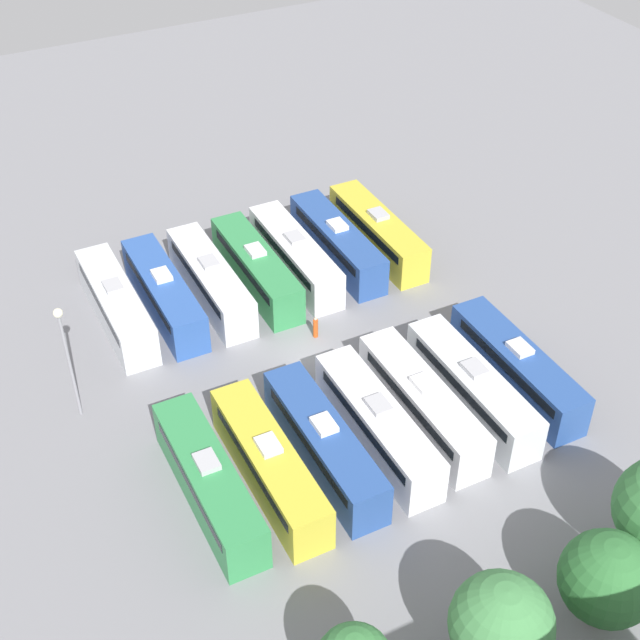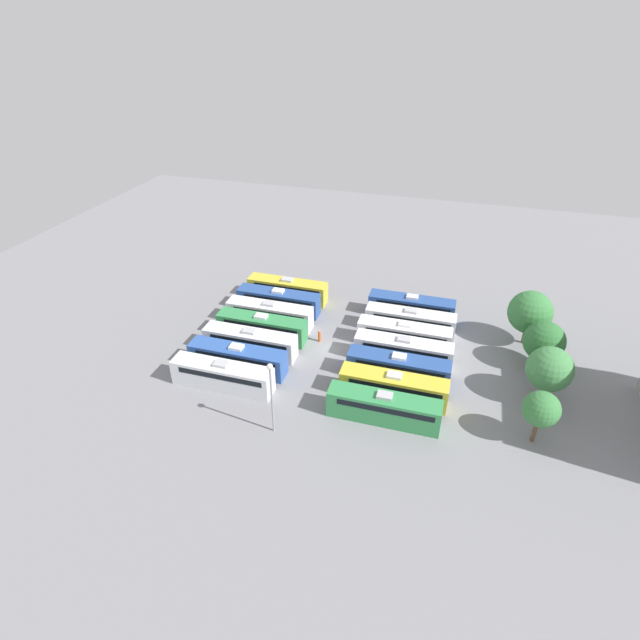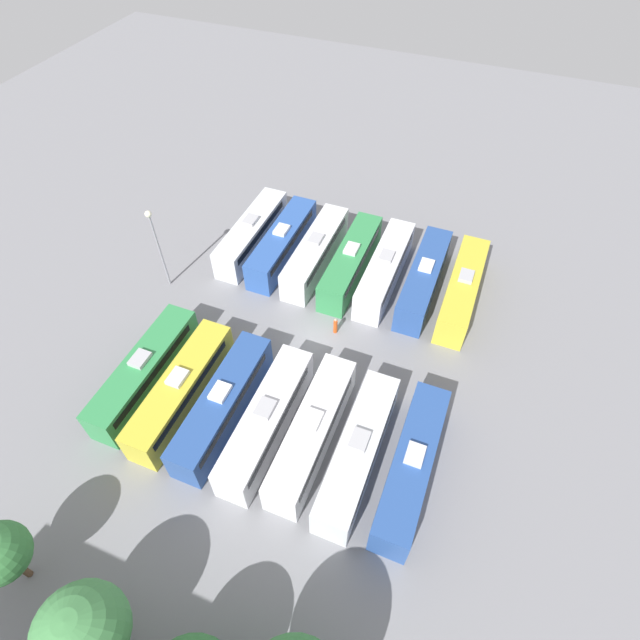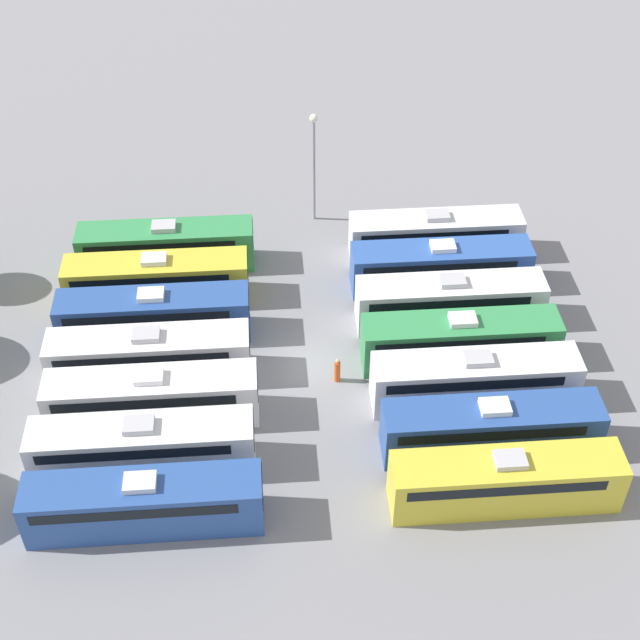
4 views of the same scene
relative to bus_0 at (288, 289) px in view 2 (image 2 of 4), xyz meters
The scene contains 21 objects.
ground_plane 14.42m from the bus_0, 40.76° to the left, with size 128.78×128.78×0.00m, color gray.
bus_0 is the anchor object (origin of this frame).
bus_1 3.64m from the bus_0, ahead, with size 2.59×11.90×3.43m.
bus_2 7.37m from the bus_0, ahead, with size 2.59×11.90×3.43m.
bus_3 10.74m from the bus_0, ahead, with size 2.59×11.90×3.43m.
bus_4 14.41m from the bus_0, ahead, with size 2.59×11.90×3.43m.
bus_5 18.04m from the bus_0, ahead, with size 2.59×11.90×3.43m.
bus_6 21.55m from the bus_0, ahead, with size 2.59×11.90×3.43m.
bus_7 18.39m from the bus_0, 90.14° to the left, with size 2.59×11.90×3.43m.
bus_8 19.11m from the bus_0, 78.71° to the left, with size 2.59×11.90×3.43m.
bus_9 19.87m from the bus_0, 68.38° to the left, with size 2.59×11.90×3.43m.
bus_10 21.73m from the bus_0, 60.24° to the left, with size 2.59×11.90×3.43m.
bus_11 23.74m from the bus_0, 52.52° to the left, with size 2.59×11.90×3.43m.
bus_12 26.12m from the bus_0, 46.29° to the left, with size 2.59×11.90×3.43m.
bus_13 28.46m from the bus_0, 40.45° to the left, with size 2.59×11.90×3.43m.
worker_person 12.30m from the bus_0, 39.30° to the left, with size 0.36×0.36×1.71m.
light_pole 28.00m from the bus_0, 16.69° to the left, with size 0.60×0.60×8.55m.
tree_0 33.52m from the bus_0, 86.31° to the left, with size 5.50×5.50×7.35m.
tree_1 35.57m from the bus_0, 78.46° to the left, with size 4.86×4.86×6.13m.
tree_2 37.35m from the bus_0, 68.82° to the left, with size 4.94×4.94×6.71m.
tree_3 39.25m from the bus_0, 58.59° to the left, with size 3.62×3.62×6.00m.
Camera 2 is at (50.51, 13.96, 36.88)m, focal length 28.00 mm.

